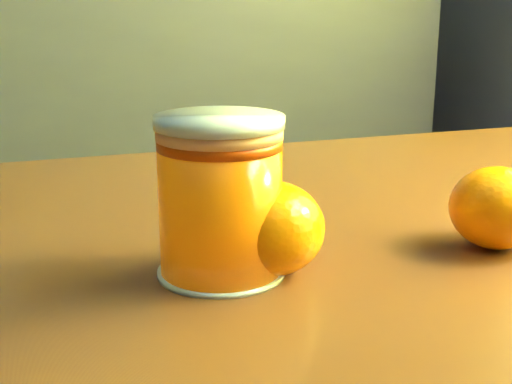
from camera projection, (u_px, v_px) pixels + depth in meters
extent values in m
cube|color=brown|center=(296.00, 251.00, 0.58)|extent=(0.99, 0.74, 0.04)
cylinder|color=#593016|center=(481.00, 383.00, 1.05)|extent=(0.05, 0.05, 0.66)
cylinder|color=#E26104|center=(220.00, 208.00, 0.47)|extent=(0.08, 0.08, 0.09)
cylinder|color=#FFA268|center=(219.00, 133.00, 0.46)|extent=(0.08, 0.08, 0.01)
cylinder|color=silver|center=(219.00, 123.00, 0.46)|extent=(0.08, 0.08, 0.01)
ellipsoid|color=orange|center=(271.00, 228.00, 0.48)|extent=(0.08, 0.08, 0.06)
ellipsoid|color=orange|center=(497.00, 208.00, 0.53)|extent=(0.09, 0.09, 0.06)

